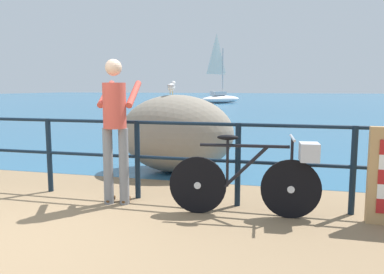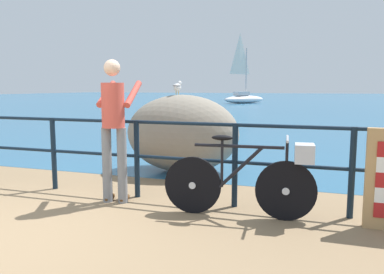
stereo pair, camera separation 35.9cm
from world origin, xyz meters
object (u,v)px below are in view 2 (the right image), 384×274
(breakwater_boulder_main, at_px, (182,134))
(seagull, at_px, (177,86))
(sailboat, at_px, (244,95))
(bicycle, at_px, (252,177))
(person_at_railing, at_px, (114,124))

(breakwater_boulder_main, bearing_deg, seagull, 157.69)
(seagull, bearing_deg, sailboat, 8.45)
(bicycle, height_order, seagull, seagull)
(bicycle, bearing_deg, sailboat, 96.37)
(person_at_railing, xyz_separation_m, breakwater_boulder_main, (0.20, 1.93, -0.33))
(person_at_railing, distance_m, seagull, 2.03)
(bicycle, distance_m, breakwater_boulder_main, 2.52)
(breakwater_boulder_main, bearing_deg, person_at_railing, -95.91)
(bicycle, relative_size, seagull, 5.06)
(person_at_railing, distance_m, breakwater_boulder_main, 1.97)
(bicycle, height_order, person_at_railing, person_at_railing)
(sailboat, bearing_deg, breakwater_boulder_main, -132.27)
(bicycle, height_order, breakwater_boulder_main, breakwater_boulder_main)
(breakwater_boulder_main, xyz_separation_m, seagull, (-0.10, 0.04, 0.80))
(bicycle, xyz_separation_m, sailboat, (-5.89, 30.25, 0.24))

